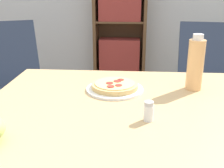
{
  "coord_description": "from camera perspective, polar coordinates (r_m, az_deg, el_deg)",
  "views": [
    {
      "loc": [
        0.15,
        -0.94,
        1.2
      ],
      "look_at": [
        0.08,
        0.12,
        0.82
      ],
      "focal_mm": 45.0,
      "sensor_mm": 36.0,
      "label": 1
    }
  ],
  "objects": [
    {
      "name": "dining_table",
      "position": [
        1.11,
        3.48,
        -9.47
      ],
      "size": [
        1.14,
        0.94,
        0.76
      ],
      "color": "tan",
      "rests_on": "ground_plane"
    },
    {
      "name": "lounge_chair_far",
      "position": [
        2.57,
        19.22,
        -2.43
      ],
      "size": [
        0.64,
        0.82,
        0.88
      ],
      "rotation": [
        0.0,
        0.0,
        -0.12
      ],
      "color": "slate",
      "rests_on": "ground_plane"
    },
    {
      "name": "salt_shaker",
      "position": [
        0.96,
        7.46,
        -5.51
      ],
      "size": [
        0.03,
        0.03,
        0.07
      ],
      "color": "white",
      "rests_on": "dining_table"
    },
    {
      "name": "lounge_chair_near",
      "position": [
        2.67,
        -20.1,
        -1.7
      ],
      "size": [
        0.79,
        0.92,
        0.88
      ],
      "rotation": [
        0.0,
        0.0,
        0.42
      ],
      "color": "slate",
      "rests_on": "ground_plane"
    },
    {
      "name": "bookshelf",
      "position": [
        3.41,
        1.62,
        11.51
      ],
      "size": [
        0.62,
        0.31,
        1.58
      ],
      "color": "brown",
      "rests_on": "ground_plane"
    },
    {
      "name": "drink_bottle",
      "position": [
        1.27,
        16.6,
        3.92
      ],
      "size": [
        0.07,
        0.07,
        0.24
      ],
      "color": "#EFB270",
      "rests_on": "dining_table"
    },
    {
      "name": "pizza_on_plate",
      "position": [
        1.23,
        0.57,
        -0.59
      ],
      "size": [
        0.25,
        0.25,
        0.04
      ],
      "color": "white",
      "rests_on": "dining_table"
    }
  ]
}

